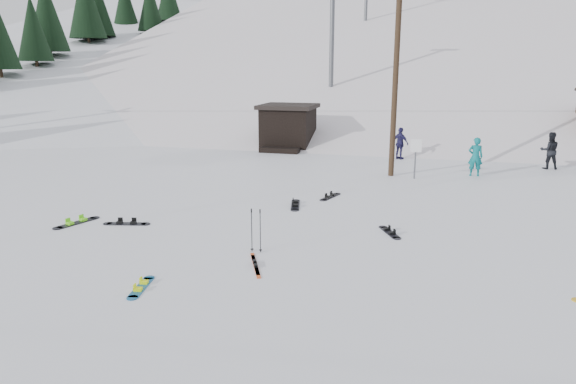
# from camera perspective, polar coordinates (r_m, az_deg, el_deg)

# --- Properties ---
(ground) EXTENTS (200.00, 200.00, 0.00)m
(ground) POSITION_cam_1_polar(r_m,az_deg,el_deg) (12.14, -3.49, -10.99)
(ground) COLOR white
(ground) RESTS_ON ground
(ski_slope) EXTENTS (60.00, 85.24, 65.97)m
(ski_slope) POSITION_cam_1_polar(r_m,az_deg,el_deg) (67.70, 11.81, -1.09)
(ski_slope) COLOR white
(ski_slope) RESTS_ON ground
(ridge_left) EXTENTS (47.54, 95.03, 58.38)m
(ridge_left) POSITION_cam_1_polar(r_m,az_deg,el_deg) (72.39, -18.29, 0.28)
(ridge_left) COLOR white
(ridge_left) RESTS_ON ground
(treeline_left) EXTENTS (20.00, 64.00, 10.00)m
(treeline_left) POSITION_cam_1_polar(r_m,az_deg,el_deg) (63.10, -21.52, 8.26)
(treeline_left) COLOR black
(treeline_left) RESTS_ON ground
(treeline_crest) EXTENTS (50.00, 6.00, 10.00)m
(treeline_crest) POSITION_cam_1_polar(r_m,az_deg,el_deg) (96.61, 13.43, 10.45)
(treeline_crest) COLOR black
(treeline_crest) RESTS_ON ski_slope
(utility_pole) EXTENTS (2.00, 0.26, 9.00)m
(utility_pole) POSITION_cam_1_polar(r_m,az_deg,el_deg) (24.47, 11.88, 12.59)
(utility_pole) COLOR #3A2819
(utility_pole) RESTS_ON ground
(trail_sign) EXTENTS (0.50, 0.09, 1.85)m
(trail_sign) POSITION_cam_1_polar(r_m,az_deg,el_deg) (24.29, 14.01, 4.39)
(trail_sign) COLOR #595B60
(trail_sign) RESTS_ON ground
(lift_hut) EXTENTS (3.40, 4.10, 2.75)m
(lift_hut) POSITION_cam_1_polar(r_m,az_deg,el_deg) (32.72, 0.01, 7.30)
(lift_hut) COLOR black
(lift_hut) RESTS_ON ground
(lift_tower_near) EXTENTS (2.20, 0.36, 8.00)m
(lift_tower_near) POSITION_cam_1_polar(r_m,az_deg,el_deg) (41.21, 4.92, 17.64)
(lift_tower_near) COLOR #595B60
(lift_tower_near) RESTS_ON ski_slope
(hero_snowboard) EXTENTS (0.47, 1.36, 0.10)m
(hero_snowboard) POSITION_cam_1_polar(r_m,az_deg,el_deg) (12.78, -16.01, -10.10)
(hero_snowboard) COLOR #166094
(hero_snowboard) RESTS_ON ground
(hero_skis) EXTENTS (0.83, 1.63, 0.09)m
(hero_skis) POSITION_cam_1_polar(r_m,az_deg,el_deg) (13.61, -3.65, -8.04)
(hero_skis) COLOR #C84414
(hero_skis) RESTS_ON ground
(ski_poles) EXTENTS (0.34, 0.09, 1.25)m
(ski_poles) POSITION_cam_1_polar(r_m,az_deg,el_deg) (14.37, -3.58, -4.24)
(ski_poles) COLOR black
(ski_poles) RESTS_ON ground
(board_scatter_a) EXTENTS (1.54, 0.59, 0.11)m
(board_scatter_a) POSITION_cam_1_polar(r_m,az_deg,el_deg) (17.81, -17.50, -3.34)
(board_scatter_a) COLOR black
(board_scatter_a) RESTS_ON ground
(board_scatter_b) EXTENTS (0.62, 1.64, 0.12)m
(board_scatter_b) POSITION_cam_1_polar(r_m,az_deg,el_deg) (19.23, 0.82, -1.42)
(board_scatter_b) COLOR black
(board_scatter_b) RESTS_ON ground
(board_scatter_c) EXTENTS (0.75, 1.65, 0.12)m
(board_scatter_c) POSITION_cam_1_polar(r_m,az_deg,el_deg) (18.48, -22.43, -3.14)
(board_scatter_c) COLOR black
(board_scatter_c) RESTS_ON ground
(board_scatter_d) EXTENTS (0.78, 1.28, 0.10)m
(board_scatter_d) POSITION_cam_1_polar(r_m,az_deg,el_deg) (16.44, 11.22, -4.39)
(board_scatter_d) COLOR black
(board_scatter_d) RESTS_ON ground
(board_scatter_f) EXTENTS (0.63, 1.43, 0.10)m
(board_scatter_f) POSITION_cam_1_polar(r_m,az_deg,el_deg) (20.52, 4.72, -0.50)
(board_scatter_f) COLOR black
(board_scatter_f) RESTS_ON ground
(skier_teal) EXTENTS (0.69, 0.47, 1.84)m
(skier_teal) POSITION_cam_1_polar(r_m,az_deg,el_deg) (25.84, 20.11, 3.70)
(skier_teal) COLOR #0B6A6E
(skier_teal) RESTS_ON ground
(skier_dark) EXTENTS (0.97, 0.79, 1.87)m
(skier_dark) POSITION_cam_1_polar(r_m,az_deg,el_deg) (29.13, 27.07, 4.12)
(skier_dark) COLOR black
(skier_dark) RESTS_ON ground
(skier_navy) EXTENTS (1.11, 0.92, 1.78)m
(skier_navy) POSITION_cam_1_polar(r_m,az_deg,el_deg) (29.39, 12.36, 5.30)
(skier_navy) COLOR #201C48
(skier_navy) RESTS_ON ground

